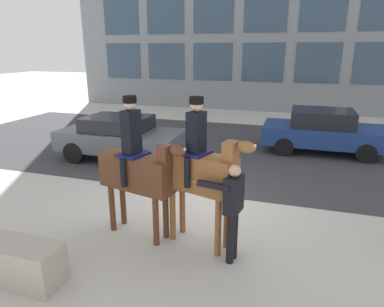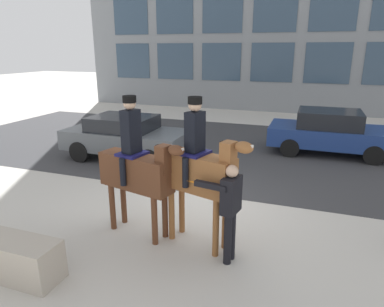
% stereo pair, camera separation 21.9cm
% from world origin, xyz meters
% --- Properties ---
extents(ground_plane, '(80.00, 80.00, 0.00)m').
position_xyz_m(ground_plane, '(0.00, 0.00, 0.00)').
color(ground_plane, beige).
extents(road_surface, '(22.75, 8.50, 0.01)m').
position_xyz_m(road_surface, '(0.00, 4.75, 0.00)').
color(road_surface, '#38383A').
rests_on(road_surface, ground_plane).
extents(mounted_horse_lead, '(1.85, 0.76, 2.63)m').
position_xyz_m(mounted_horse_lead, '(-0.58, -1.64, 1.33)').
color(mounted_horse_lead, '#59331E').
rests_on(mounted_horse_lead, ground_plane).
extents(mounted_horse_companion, '(1.72, 0.80, 2.67)m').
position_xyz_m(mounted_horse_companion, '(0.61, -1.62, 1.43)').
color(mounted_horse_companion, brown).
rests_on(mounted_horse_companion, ground_plane).
extents(pedestrian_bystander, '(0.88, 0.44, 1.70)m').
position_xyz_m(pedestrian_bystander, '(1.24, -1.97, 1.00)').
color(pedestrian_bystander, black).
rests_on(pedestrian_bystander, ground_plane).
extents(street_car_near_lane, '(3.93, 1.82, 1.39)m').
position_xyz_m(street_car_near_lane, '(-3.23, 2.46, 0.74)').
color(street_car_near_lane, '#51565B').
rests_on(street_car_near_lane, ground_plane).
extents(street_car_far_lane, '(4.01, 1.94, 1.46)m').
position_xyz_m(street_car_far_lane, '(2.98, 5.28, 0.75)').
color(street_car_far_lane, navy).
rests_on(street_car_far_lane, ground_plane).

